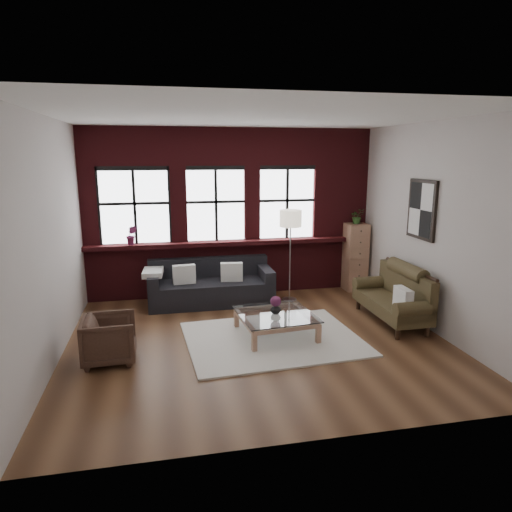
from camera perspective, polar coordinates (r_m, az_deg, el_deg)
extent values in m
plane|color=#50301D|center=(6.90, 0.20, -10.48)|extent=(5.50, 5.50, 0.00)
plane|color=white|center=(6.37, 0.22, 17.07)|extent=(5.50, 5.50, 0.00)
plane|color=beige|center=(8.88, -3.13, 5.41)|extent=(5.50, 0.00, 5.50)
plane|color=beige|center=(4.08, 7.45, -3.11)|extent=(5.50, 0.00, 5.50)
plane|color=beige|center=(6.47, -24.38, 1.66)|extent=(0.00, 5.00, 5.00)
plane|color=beige|center=(7.50, 21.27, 3.27)|extent=(0.00, 5.00, 5.00)
cube|color=#4E1216|center=(8.82, -2.94, 1.68)|extent=(5.50, 0.30, 0.08)
cube|color=silver|center=(6.92, 2.10, -10.29)|extent=(2.65, 2.15, 0.03)
cube|color=silver|center=(8.29, -8.97, -2.27)|extent=(0.41, 0.18, 0.34)
cube|color=silver|center=(8.37, -3.07, -1.99)|extent=(0.41, 0.18, 0.34)
cube|color=silver|center=(7.30, 17.91, -5.13)|extent=(0.14, 0.38, 0.34)
imported|color=#39261C|center=(6.43, -17.85, -9.85)|extent=(0.71, 0.69, 0.62)
imported|color=#B2B2B2|center=(6.91, 2.47, -6.57)|extent=(0.20, 0.20, 0.16)
sphere|color=#69244C|center=(6.87, 2.48, -5.68)|extent=(0.16, 0.16, 0.16)
cube|color=#9E7055|center=(9.44, 12.28, -0.11)|extent=(0.42, 0.42, 1.36)
imported|color=#2D5923|center=(9.30, 12.52, 4.88)|extent=(0.29, 0.25, 0.30)
imported|color=#69244C|center=(8.67, -15.30, 2.53)|extent=(0.21, 0.17, 0.35)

